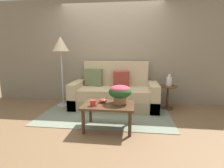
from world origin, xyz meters
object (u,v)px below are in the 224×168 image
object	(u,v)px
coffee_table	(108,108)
table_vase	(169,81)
side_table	(168,93)
snack_bowl	(103,100)
potted_plant	(120,92)
floor_lamp	(61,48)
coffee_mug	(93,103)
couch	(114,94)

from	to	relation	value
coffee_table	table_vase	bearing A→B (deg)	45.92
side_table	table_vase	bearing A→B (deg)	26.90
snack_bowl	table_vase	distance (m)	1.79
potted_plant	table_vase	size ratio (longest dim) A/B	1.45
coffee_table	floor_lamp	size ratio (longest dim) A/B	0.52
floor_lamp	coffee_mug	distance (m)	1.89
couch	snack_bowl	bearing A→B (deg)	-93.55
side_table	snack_bowl	bearing A→B (deg)	-138.29
couch	floor_lamp	bearing A→B (deg)	-176.35
couch	table_vase	world-z (taller)	couch
floor_lamp	table_vase	size ratio (longest dim) A/B	6.17
coffee_table	coffee_mug	world-z (taller)	coffee_mug
side_table	potted_plant	bearing A→B (deg)	-130.68
couch	snack_bowl	size ratio (longest dim) A/B	14.38
table_vase	snack_bowl	bearing A→B (deg)	-138.43
couch	potted_plant	xyz separation A→B (m)	(0.23, -1.16, 0.31)
coffee_mug	floor_lamp	bearing A→B (deg)	129.50
couch	coffee_table	bearing A→B (deg)	-88.35
potted_plant	couch	bearing A→B (deg)	101.13
floor_lamp	coffee_mug	xyz separation A→B (m)	(1.05, -1.27, -0.92)
floor_lamp	potted_plant	distance (m)	1.98
floor_lamp	snack_bowl	world-z (taller)	floor_lamp
couch	table_vase	size ratio (longest dim) A/B	7.43
potted_plant	table_vase	world-z (taller)	table_vase
coffee_table	table_vase	size ratio (longest dim) A/B	3.21
snack_bowl	table_vase	bearing A→B (deg)	41.57
snack_bowl	table_vase	world-z (taller)	table_vase
snack_bowl	potted_plant	bearing A→B (deg)	-2.17
side_table	potted_plant	size ratio (longest dim) A/B	1.39
side_table	floor_lamp	world-z (taller)	floor_lamp
floor_lamp	coffee_mug	world-z (taller)	floor_lamp
snack_bowl	table_vase	size ratio (longest dim) A/B	0.52
coffee_table	potted_plant	world-z (taller)	potted_plant
couch	side_table	bearing A→B (deg)	1.31
floor_lamp	potted_plant	world-z (taller)	floor_lamp
side_table	coffee_mug	world-z (taller)	side_table
coffee_table	coffee_mug	distance (m)	0.29
couch	coffee_table	world-z (taller)	couch
coffee_mug	snack_bowl	size ratio (longest dim) A/B	0.99
coffee_mug	snack_bowl	world-z (taller)	coffee_mug
couch	coffee_mug	xyz separation A→B (m)	(-0.20, -1.35, 0.16)
couch	coffee_mug	bearing A→B (deg)	-98.35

